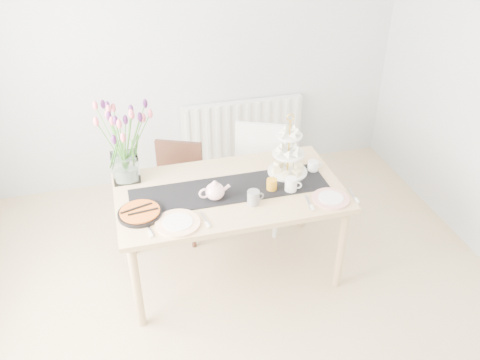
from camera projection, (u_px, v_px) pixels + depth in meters
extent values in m
plane|color=tan|center=(256.00, 344.00, 3.38)|extent=(4.50, 4.50, 0.00)
plane|color=#B1B4B6|center=(186.00, 48.00, 4.50)|extent=(4.00, 0.00, 4.00)
cube|color=white|center=(242.00, 129.00, 5.02)|extent=(1.20, 0.08, 0.60)
cube|color=tan|center=(230.00, 192.00, 3.60)|extent=(1.60, 0.90, 0.04)
cylinder|color=tan|center=(137.00, 287.00, 3.34)|extent=(0.06, 0.06, 0.71)
cylinder|color=tan|center=(341.00, 249.00, 3.66)|extent=(0.06, 0.06, 0.71)
cylinder|color=tan|center=(128.00, 219.00, 3.96)|extent=(0.06, 0.06, 0.71)
cylinder|color=tan|center=(303.00, 192.00, 4.27)|extent=(0.06, 0.06, 0.71)
cube|color=#3C1D15|center=(176.00, 193.00, 4.18)|extent=(0.51, 0.51, 0.04)
cube|color=#3C1D15|center=(179.00, 161.00, 4.22)|extent=(0.37, 0.19, 0.37)
cylinder|color=#3C1D15|center=(151.00, 224.00, 4.17)|extent=(0.04, 0.04, 0.38)
cylinder|color=#3C1D15|center=(193.00, 228.00, 4.12)|extent=(0.04, 0.04, 0.38)
cylinder|color=#3C1D15|center=(163.00, 199.00, 4.47)|extent=(0.04, 0.04, 0.38)
cylinder|color=#3C1D15|center=(203.00, 203.00, 4.42)|extent=(0.04, 0.04, 0.38)
cube|color=white|center=(257.00, 180.00, 4.26)|extent=(0.57, 0.57, 0.04)
cube|color=white|center=(261.00, 145.00, 4.30)|extent=(0.41, 0.21, 0.41)
cylinder|color=white|center=(233.00, 213.00, 4.26)|extent=(0.04, 0.04, 0.42)
cylinder|color=white|center=(275.00, 217.00, 4.22)|extent=(0.04, 0.04, 0.42)
cylinder|color=white|center=(239.00, 189.00, 4.56)|extent=(0.04, 0.04, 0.42)
cylinder|color=white|center=(279.00, 193.00, 4.51)|extent=(0.04, 0.04, 0.42)
cube|color=black|center=(230.00, 189.00, 3.59)|extent=(1.40, 0.35, 0.01)
cube|color=silver|center=(125.00, 167.00, 3.67)|extent=(0.19, 0.19, 0.19)
cylinder|color=gold|center=(289.00, 148.00, 3.66)|extent=(0.01, 0.01, 0.43)
cylinder|color=white|center=(287.00, 171.00, 3.77)|extent=(0.29, 0.29, 0.01)
cylinder|color=white|center=(288.00, 154.00, 3.69)|extent=(0.24, 0.24, 0.01)
cylinder|color=white|center=(290.00, 136.00, 3.61)|extent=(0.19, 0.19, 0.01)
cylinder|color=white|center=(313.00, 166.00, 3.79)|extent=(0.08, 0.08, 0.08)
cylinder|color=black|center=(140.00, 213.00, 3.34)|extent=(0.29, 0.29, 0.03)
cylinder|color=orange|center=(140.00, 211.00, 3.33)|extent=(0.26, 0.26, 0.01)
cylinder|color=gray|center=(253.00, 198.00, 3.42)|extent=(0.09, 0.09, 0.10)
cylinder|color=white|center=(291.00, 185.00, 3.55)|extent=(0.11, 0.11, 0.10)
cylinder|color=orange|center=(272.00, 185.00, 3.57)|extent=(0.10, 0.10, 0.09)
cylinder|color=white|center=(178.00, 223.00, 3.26)|extent=(0.34, 0.34, 0.02)
cylinder|color=white|center=(331.00, 199.00, 3.49)|extent=(0.29, 0.29, 0.01)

